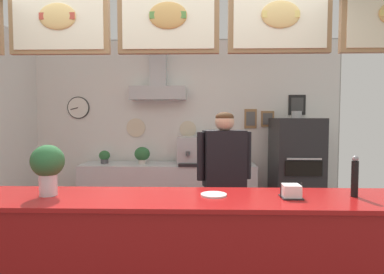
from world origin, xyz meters
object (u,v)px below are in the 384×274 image
at_px(potted_oregano, 104,156).
at_px(basil_vase, 48,166).
at_px(potted_basil, 223,156).
at_px(potted_sage, 242,156).
at_px(espresso_machine, 195,151).
at_px(potted_rosemary, 142,155).
at_px(condiment_plate, 214,195).
at_px(shop_worker, 224,183).
at_px(pizza_oven, 296,173).
at_px(pepper_grinder, 355,176).
at_px(napkin_holder, 291,192).

height_order(potted_oregano, basil_vase, basil_vase).
distance_m(potted_basil, potted_sage, 0.28).
distance_m(espresso_machine, potted_rosemary, 0.78).
distance_m(espresso_machine, potted_oregano, 1.36).
bearing_deg(potted_basil, condiment_plate, -95.23).
bearing_deg(potted_basil, shop_worker, -93.04).
distance_m(pizza_oven, basil_vase, 3.44).
height_order(shop_worker, pepper_grinder, shop_worker).
xyz_separation_m(potted_rosemary, napkin_holder, (1.48, -2.50, 0.03)).
bearing_deg(potted_rosemary, potted_sage, 1.12).
distance_m(espresso_machine, napkin_holder, 2.60).
relative_size(potted_rosemary, potted_oregano, 1.31).
relative_size(napkin_holder, pepper_grinder, 0.51).
bearing_deg(espresso_machine, potted_basil, 5.40).
relative_size(pizza_oven, espresso_machine, 3.24).
relative_size(potted_oregano, potted_sage, 0.93).
bearing_deg(potted_oregano, potted_rosemary, -5.54).
relative_size(pizza_oven, napkin_holder, 11.32).
relative_size(espresso_machine, condiment_plate, 2.78).
relative_size(pizza_oven, shop_worker, 1.02).
relative_size(potted_rosemary, pepper_grinder, 0.87).
bearing_deg(potted_sage, espresso_machine, -178.18).
bearing_deg(potted_oregano, espresso_machine, -2.07).
height_order(potted_rosemary, pepper_grinder, pepper_grinder).
relative_size(shop_worker, espresso_machine, 3.18).
height_order(shop_worker, potted_sage, shop_worker).
distance_m(potted_oregano, potted_sage, 2.04).
xyz_separation_m(espresso_machine, pepper_grinder, (1.15, -2.46, 0.08)).
height_order(basil_vase, napkin_holder, basil_vase).
height_order(napkin_holder, pepper_grinder, pepper_grinder).
bearing_deg(espresso_machine, potted_sage, 1.82).
height_order(pizza_oven, shop_worker, pizza_oven).
distance_m(potted_basil, basil_vase, 2.89).
bearing_deg(shop_worker, pizza_oven, -144.25).
bearing_deg(basil_vase, espresso_machine, 67.97).
height_order(pizza_oven, potted_oregano, pizza_oven).
bearing_deg(shop_worker, potted_rosemary, -61.48).
xyz_separation_m(shop_worker, pepper_grinder, (0.82, -1.16, 0.29)).
distance_m(napkin_holder, pepper_grinder, 0.46).
distance_m(pizza_oven, pepper_grinder, 2.42).
xyz_separation_m(potted_rosemary, pepper_grinder, (1.94, -2.46, 0.13)).
relative_size(espresso_machine, potted_basil, 2.45).
xyz_separation_m(shop_worker, potted_basil, (0.07, 1.34, 0.13)).
xyz_separation_m(potted_basil, pepper_grinder, (0.75, -2.50, 0.16)).
height_order(shop_worker, basil_vase, shop_worker).
bearing_deg(napkin_holder, pizza_oven, 73.19).
xyz_separation_m(espresso_machine, potted_rosemary, (-0.78, -0.01, -0.06)).
distance_m(potted_rosemary, napkin_holder, 2.91).
relative_size(pizza_oven, pepper_grinder, 5.77).
xyz_separation_m(pizza_oven, napkin_holder, (-0.73, -2.42, 0.28)).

